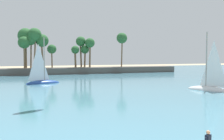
{
  "coord_description": "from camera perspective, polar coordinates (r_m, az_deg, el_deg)",
  "views": [
    {
      "loc": [
        -5.7,
        -4.68,
        5.49
      ],
      "look_at": [
        0.61,
        13.49,
        4.39
      ],
      "focal_mm": 43.11,
      "sensor_mm": 36.0,
      "label": 1
    }
  ],
  "objects": [
    {
      "name": "sailboat_near_shore",
      "position": [
        52.12,
        -14.6,
        -1.88
      ],
      "size": [
        6.65,
        3.37,
        9.25
      ],
      "color": "#234793",
      "rests_on": "sea"
    },
    {
      "name": "sailboat_mid_bay",
      "position": [
        43.32,
        19.87,
        -2.97
      ],
      "size": [
        4.74,
        6.75,
        9.52
      ],
      "color": "white",
      "rests_on": "sea"
    },
    {
      "name": "palm_headland",
      "position": [
        76.14,
        -16.68,
        2.15
      ],
      "size": [
        80.77,
        6.27,
        12.71
      ],
      "color": "#514C47",
      "rests_on": "ground"
    },
    {
      "name": "sea",
      "position": [
        64.23,
        -14.0,
        -1.69
      ],
      "size": [
        220.0,
        104.64,
        0.06
      ],
      "primitive_type": "cube",
      "color": "teal",
      "rests_on": "ground"
    }
  ]
}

